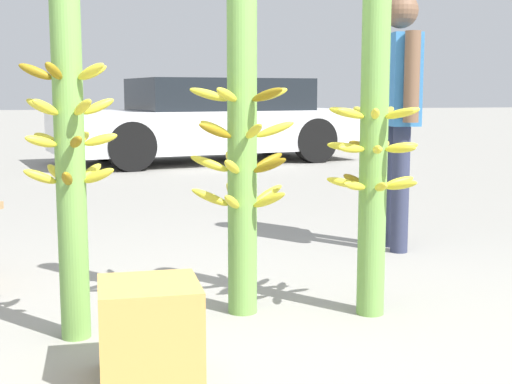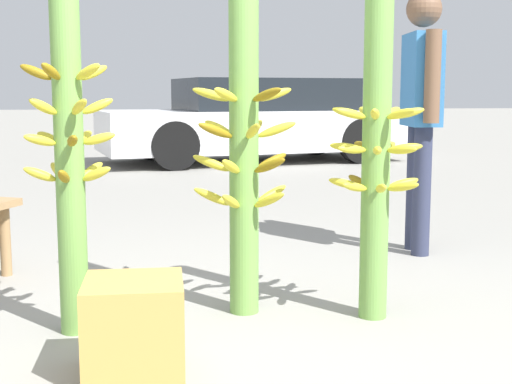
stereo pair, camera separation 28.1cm
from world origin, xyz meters
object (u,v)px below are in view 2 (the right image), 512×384
vendor_person (421,98)px  produce_crate (134,328)px  banana_stalk_left (69,150)px  parked_car (256,121)px  banana_stalk_right (376,156)px  banana_stalk_center (244,140)px

vendor_person → produce_crate: size_ratio=4.63×
banana_stalk_left → vendor_person: bearing=33.0°
banana_stalk_left → parked_car: banana_stalk_left is taller
banana_stalk_left → vendor_person: 2.39m
vendor_person → parked_car: vendor_person is taller
banana_stalk_right → produce_crate: bearing=-152.7°
banana_stalk_center → vendor_person: bearing=41.7°
produce_crate → vendor_person: bearing=46.3°
banana_stalk_center → parked_car: (1.00, 7.23, -0.21)m
banana_stalk_left → banana_stalk_right: bearing=1.5°
banana_stalk_right → parked_car: (0.43, 7.38, -0.14)m
banana_stalk_center → vendor_person: size_ratio=0.99×
banana_stalk_left → banana_stalk_right: banana_stalk_left is taller
banana_stalk_center → produce_crate: size_ratio=4.59×
banana_stalk_left → banana_stalk_right: 1.33m
banana_stalk_center → banana_stalk_right: bearing=-14.6°
banana_stalk_center → banana_stalk_right: banana_stalk_center is taller
parked_car → produce_crate: size_ratio=13.19×
banana_stalk_right → parked_car: bearing=86.7°
vendor_person → parked_car: (-0.24, 6.12, -0.38)m
banana_stalk_left → parked_car: (1.75, 7.41, -0.18)m
banana_stalk_right → parked_car: 7.39m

